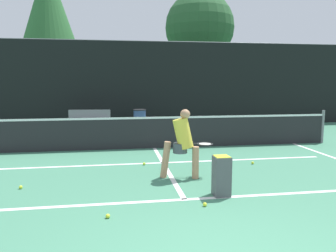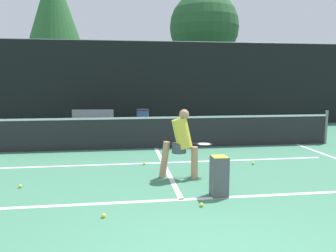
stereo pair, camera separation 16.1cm
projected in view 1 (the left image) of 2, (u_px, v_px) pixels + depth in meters
court_baseline_near at (184, 199)px, 5.55m from camera, size 11.00×0.10×0.01m
court_service_line at (163, 163)px, 8.06m from camera, size 8.25×0.10×0.01m
court_center_mark at (165, 167)px, 7.69m from camera, size 0.10×4.38×0.01m
net at (154, 131)px, 9.76m from camera, size 11.09×0.09×1.07m
fence_back at (141, 84)px, 14.35m from camera, size 24.00×0.06×3.74m
player_practicing at (182, 141)px, 6.70m from camera, size 1.19×0.49×1.44m
tennis_ball_scattered_0 at (108, 216)px, 4.79m from camera, size 0.07×0.07×0.07m
tennis_ball_scattered_1 at (253, 163)px, 7.92m from camera, size 0.07×0.07×0.07m
tennis_ball_scattered_2 at (205, 204)px, 5.24m from camera, size 0.07×0.07×0.07m
tennis_ball_scattered_3 at (21, 187)px, 6.10m from camera, size 0.07×0.07×0.07m
tennis_ball_scattered_4 at (144, 164)px, 7.84m from camera, size 0.07×0.07×0.07m
ball_hopper at (222, 175)px, 5.70m from camera, size 0.28×0.28×0.71m
courtside_bench at (89, 120)px, 13.07m from camera, size 1.69×0.53×0.86m
trash_bin at (140, 120)px, 13.52m from camera, size 0.53×0.53×0.85m
parked_car at (172, 107)px, 17.82m from camera, size 1.76×4.07×1.39m
floodlight_mast at (184, 35)px, 20.71m from camera, size 1.10×0.24×7.60m
tree_west at (119, 60)px, 22.56m from camera, size 3.45×3.45×3.93m
tree_mid at (48, 5)px, 21.48m from camera, size 3.69×3.69×9.85m
tree_east at (200, 28)px, 19.66m from camera, size 4.14×4.14×7.28m
building_far at (128, 75)px, 29.05m from camera, size 36.00×2.40×5.12m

